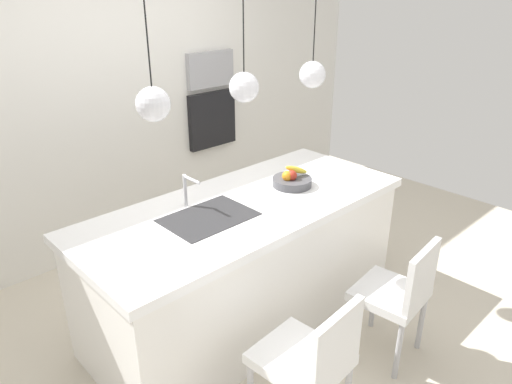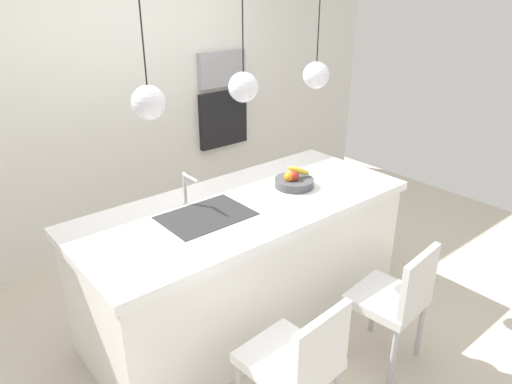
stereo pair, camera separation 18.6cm
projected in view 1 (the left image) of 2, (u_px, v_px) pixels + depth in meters
name	position (u px, v px, depth m)	size (l,w,h in m)	color
floor	(246.00, 314.00, 3.53)	(6.60, 6.60, 0.00)	beige
back_wall	(117.00, 106.00, 4.10)	(6.00, 0.10, 2.60)	silver
kitchen_island	(246.00, 261.00, 3.35)	(2.31, 0.99, 0.92)	white
sink_basin	(209.00, 218.00, 2.97)	(0.56, 0.40, 0.02)	#2D2D30
faucet	(187.00, 187.00, 3.05)	(0.02, 0.17, 0.22)	silver
fruit_bowl	(292.00, 180.00, 3.41)	(0.29, 0.29, 0.16)	#4C4C51
microwave	(210.00, 69.00, 4.59)	(0.54, 0.08, 0.34)	#9E9EA3
oven	(212.00, 119.00, 4.79)	(0.56, 0.08, 0.56)	black
chair_near	(310.00, 360.00, 2.41)	(0.44, 0.48, 0.87)	white
chair_middle	(399.00, 292.00, 2.96)	(0.46, 0.45, 0.85)	silver
pendant_light_left	(153.00, 104.00, 2.45)	(0.18, 0.18, 0.78)	silver
pendant_light_center	(244.00, 87.00, 2.85)	(0.18, 0.18, 0.78)	silver
pendant_light_right	(312.00, 74.00, 3.25)	(0.18, 0.18, 0.78)	silver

